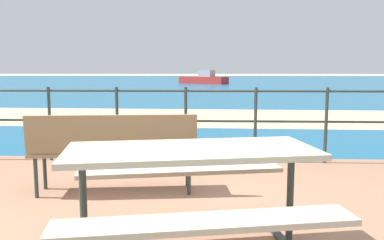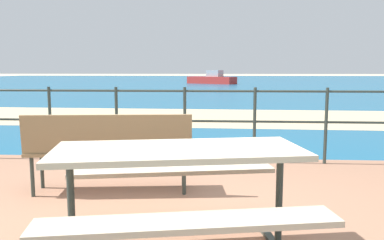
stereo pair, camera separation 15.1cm
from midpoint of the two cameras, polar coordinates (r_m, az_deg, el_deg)
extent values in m
plane|color=beige|center=(3.48, -3.26, -15.92)|extent=(240.00, 240.00, 0.00)
cube|color=#996B51|center=(3.47, -3.27, -15.46)|extent=(6.40, 5.20, 0.06)
cube|color=#145B84|center=(43.19, 3.44, 5.48)|extent=(90.00, 90.00, 0.01)
cube|color=tan|center=(11.40, 1.87, 0.43)|extent=(54.11, 5.98, 0.01)
cube|color=#BCAD93|center=(2.70, -0.39, -4.48)|extent=(1.80, 1.02, 0.04)
cube|color=#BCAD93|center=(2.23, 1.39, -14.66)|extent=(1.71, 0.58, 0.04)
cube|color=#BCAD93|center=(3.33, -1.55, -7.25)|extent=(1.71, 0.58, 0.04)
cylinder|color=#2D3833|center=(2.82, -15.57, -12.26)|extent=(0.06, 0.06, 0.76)
cylinder|color=#2D3833|center=(2.97, 13.93, -11.17)|extent=(0.06, 0.06, 0.76)
cube|color=#8C704C|center=(4.31, -10.71, -4.47)|extent=(1.77, 0.60, 0.04)
cube|color=#8C704C|center=(4.10, -11.13, -1.99)|extent=(1.73, 0.26, 0.40)
cylinder|color=#2D3833|center=(4.47, -0.27, -6.82)|extent=(0.04, 0.04, 0.44)
cylinder|color=#2D3833|center=(4.18, -0.10, -7.83)|extent=(0.04, 0.04, 0.44)
cylinder|color=#2D3833|center=(4.68, -20.01, -6.63)|extent=(0.04, 0.04, 0.44)
cylinder|color=#2D3833|center=(4.40, -21.18, -7.54)|extent=(0.04, 0.04, 0.44)
cylinder|color=#2D3833|center=(6.07, -19.14, -0.46)|extent=(0.04, 0.04, 1.07)
cylinder|color=#2D3833|center=(5.75, -10.09, -0.58)|extent=(0.04, 0.04, 1.07)
cylinder|color=#2D3833|center=(5.60, -0.28, -0.68)|extent=(0.04, 0.04, 1.07)
cylinder|color=#2D3833|center=(5.61, 9.79, -0.77)|extent=(0.04, 0.04, 1.07)
cylinder|color=#2D3833|center=(5.79, 19.51, -0.83)|extent=(0.04, 0.04, 1.07)
cylinder|color=#2D3833|center=(5.55, -0.28, 4.23)|extent=(5.90, 0.03, 0.03)
cylinder|color=#2D3833|center=(5.59, -0.28, -0.14)|extent=(5.90, 0.03, 0.03)
cube|color=red|center=(38.38, 2.95, 5.77)|extent=(4.90, 3.84, 0.68)
cube|color=#A5A8AD|center=(38.17, 3.42, 6.74)|extent=(1.69, 1.56, 0.62)
cone|color=red|center=(39.92, -0.29, 5.84)|extent=(0.75, 0.78, 0.61)
camera|label=1|loc=(0.08, -89.30, 0.09)|focal=36.88mm
camera|label=2|loc=(0.08, 90.70, -0.09)|focal=36.88mm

